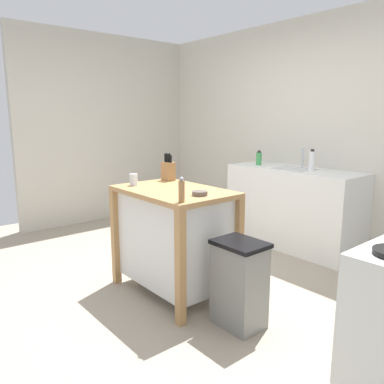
{
  "coord_description": "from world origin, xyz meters",
  "views": [
    {
      "loc": [
        2.49,
        -1.93,
        1.48
      ],
      "look_at": [
        0.04,
        0.12,
        0.84
      ],
      "focal_mm": 35.63,
      "sensor_mm": 36.0,
      "label": 1
    }
  ],
  "objects_px": {
    "drinking_cup": "(134,180)",
    "trash_bin": "(239,284)",
    "bowl_stoneware_deep": "(200,193)",
    "knife_block": "(168,170)",
    "sink_faucet": "(303,158)",
    "kitchen_island": "(174,235)",
    "bottle_dish_soap": "(259,158)",
    "pepper_grinder": "(182,190)",
    "bottle_hand_soap": "(312,161)"
  },
  "relations": [
    {
      "from": "drinking_cup",
      "to": "bottle_dish_soap",
      "type": "xyz_separation_m",
      "value": [
        -0.2,
        1.88,
        0.04
      ]
    },
    {
      "from": "bowl_stoneware_deep",
      "to": "pepper_grinder",
      "type": "relative_size",
      "value": 0.66
    },
    {
      "from": "knife_block",
      "to": "kitchen_island",
      "type": "bearing_deg",
      "value": -31.1
    },
    {
      "from": "kitchen_island",
      "to": "sink_faucet",
      "type": "height_order",
      "value": "sink_faucet"
    },
    {
      "from": "bowl_stoneware_deep",
      "to": "drinking_cup",
      "type": "xyz_separation_m",
      "value": [
        -0.69,
        -0.16,
        0.03
      ]
    },
    {
      "from": "kitchen_island",
      "to": "pepper_grinder",
      "type": "distance_m",
      "value": 0.68
    },
    {
      "from": "pepper_grinder",
      "to": "bottle_hand_soap",
      "type": "bearing_deg",
      "value": 97.66
    },
    {
      "from": "trash_bin",
      "to": "bottle_dish_soap",
      "type": "height_order",
      "value": "bottle_dish_soap"
    },
    {
      "from": "drinking_cup",
      "to": "pepper_grinder",
      "type": "relative_size",
      "value": 0.57
    },
    {
      "from": "kitchen_island",
      "to": "sink_faucet",
      "type": "relative_size",
      "value": 4.51
    },
    {
      "from": "kitchen_island",
      "to": "drinking_cup",
      "type": "relative_size",
      "value": 9.73
    },
    {
      "from": "knife_block",
      "to": "drinking_cup",
      "type": "height_order",
      "value": "knife_block"
    },
    {
      "from": "bowl_stoneware_deep",
      "to": "bottle_hand_soap",
      "type": "distance_m",
      "value": 1.77
    },
    {
      "from": "bottle_hand_soap",
      "to": "kitchen_island",
      "type": "bearing_deg",
      "value": -94.97
    },
    {
      "from": "sink_faucet",
      "to": "bottle_dish_soap",
      "type": "xyz_separation_m",
      "value": [
        -0.48,
        -0.2,
        -0.03
      ]
    },
    {
      "from": "knife_block",
      "to": "sink_faucet",
      "type": "distance_m",
      "value": 1.72
    },
    {
      "from": "bottle_dish_soap",
      "to": "bowl_stoneware_deep",
      "type": "bearing_deg",
      "value": -62.83
    },
    {
      "from": "knife_block",
      "to": "pepper_grinder",
      "type": "xyz_separation_m",
      "value": [
        0.8,
        -0.48,
        -0.01
      ]
    },
    {
      "from": "bowl_stoneware_deep",
      "to": "drinking_cup",
      "type": "relative_size",
      "value": 1.16
    },
    {
      "from": "bowl_stoneware_deep",
      "to": "sink_faucet",
      "type": "bearing_deg",
      "value": 101.82
    },
    {
      "from": "sink_faucet",
      "to": "bottle_hand_soap",
      "type": "relative_size",
      "value": 0.94
    },
    {
      "from": "drinking_cup",
      "to": "trash_bin",
      "type": "relative_size",
      "value": 0.16
    },
    {
      "from": "knife_block",
      "to": "trash_bin",
      "type": "bearing_deg",
      "value": -10.51
    },
    {
      "from": "knife_block",
      "to": "sink_faucet",
      "type": "height_order",
      "value": "knife_block"
    },
    {
      "from": "knife_block",
      "to": "drinking_cup",
      "type": "xyz_separation_m",
      "value": [
        0.02,
        -0.39,
        -0.04
      ]
    },
    {
      "from": "bottle_hand_soap",
      "to": "bowl_stoneware_deep",
      "type": "bearing_deg",
      "value": -84.19
    },
    {
      "from": "trash_bin",
      "to": "bottle_hand_soap",
      "type": "relative_size",
      "value": 2.68
    },
    {
      "from": "sink_faucet",
      "to": "bottle_dish_soap",
      "type": "relative_size",
      "value": 1.26
    },
    {
      "from": "sink_faucet",
      "to": "bowl_stoneware_deep",
      "type": "bearing_deg",
      "value": -78.18
    },
    {
      "from": "drinking_cup",
      "to": "kitchen_island",
      "type": "bearing_deg",
      "value": 24.49
    },
    {
      "from": "kitchen_island",
      "to": "knife_block",
      "type": "relative_size",
      "value": 3.91
    },
    {
      "from": "knife_block",
      "to": "bottle_hand_soap",
      "type": "height_order",
      "value": "knife_block"
    },
    {
      "from": "knife_block",
      "to": "bowl_stoneware_deep",
      "type": "xyz_separation_m",
      "value": [
        0.71,
        -0.23,
        -0.08
      ]
    },
    {
      "from": "trash_bin",
      "to": "bottle_hand_soap",
      "type": "height_order",
      "value": "bottle_hand_soap"
    },
    {
      "from": "bottle_dish_soap",
      "to": "trash_bin",
      "type": "bearing_deg",
      "value": -52.83
    },
    {
      "from": "drinking_cup",
      "to": "bottle_hand_soap",
      "type": "xyz_separation_m",
      "value": [
        0.51,
        1.92,
        0.07
      ]
    },
    {
      "from": "bottle_dish_soap",
      "to": "pepper_grinder",
      "type": "bearing_deg",
      "value": -63.66
    },
    {
      "from": "drinking_cup",
      "to": "pepper_grinder",
      "type": "height_order",
      "value": "pepper_grinder"
    },
    {
      "from": "drinking_cup",
      "to": "bottle_hand_soap",
      "type": "bearing_deg",
      "value": 75.2
    },
    {
      "from": "knife_block",
      "to": "bottle_dish_soap",
      "type": "height_order",
      "value": "knife_block"
    },
    {
      "from": "kitchen_island",
      "to": "drinking_cup",
      "type": "height_order",
      "value": "drinking_cup"
    },
    {
      "from": "knife_block",
      "to": "bottle_dish_soap",
      "type": "xyz_separation_m",
      "value": [
        -0.17,
        1.49,
        -0.01
      ]
    },
    {
      "from": "kitchen_island",
      "to": "knife_block",
      "type": "xyz_separation_m",
      "value": [
        -0.38,
        0.23,
        0.49
      ]
    },
    {
      "from": "drinking_cup",
      "to": "bowl_stoneware_deep",
      "type": "bearing_deg",
      "value": 13.15
    },
    {
      "from": "bowl_stoneware_deep",
      "to": "kitchen_island",
      "type": "bearing_deg",
      "value": 179.81
    },
    {
      "from": "knife_block",
      "to": "drinking_cup",
      "type": "relative_size",
      "value": 2.49
    },
    {
      "from": "pepper_grinder",
      "to": "bottle_hand_soap",
      "type": "height_order",
      "value": "bottle_hand_soap"
    },
    {
      "from": "bottle_dish_soap",
      "to": "bottle_hand_soap",
      "type": "bearing_deg",
      "value": 3.08
    },
    {
      "from": "kitchen_island",
      "to": "knife_block",
      "type": "height_order",
      "value": "knife_block"
    },
    {
      "from": "knife_block",
      "to": "trash_bin",
      "type": "distance_m",
      "value": 1.32
    }
  ]
}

